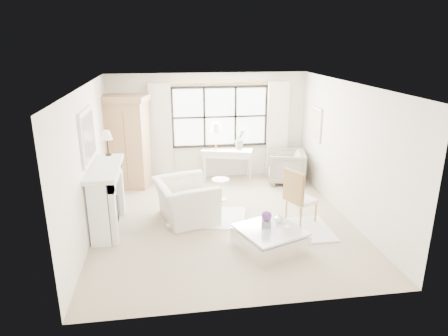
{
  "coord_description": "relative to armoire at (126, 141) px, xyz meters",
  "views": [
    {
      "loc": [
        -1.07,
        -7.25,
        3.49
      ],
      "look_at": [
        0.03,
        0.2,
        1.05
      ],
      "focal_mm": 32.0,
      "sensor_mm": 36.0,
      "label": 1
    }
  ],
  "objects": [
    {
      "name": "pillar_candle",
      "position": [
        2.9,
        -3.75,
        -0.7
      ],
      "size": [
        0.08,
        0.08,
        0.12
      ],
      "primitive_type": "cylinder",
      "color": "white",
      "rests_on": "coffee_table"
    },
    {
      "name": "rug_left",
      "position": [
        1.73,
        -2.14,
        -1.13
      ],
      "size": [
        1.72,
        1.39,
        0.03
      ],
      "primitive_type": "cube",
      "rotation": [
        0.0,
        0.0,
        -0.24
      ],
      "color": "white",
      "rests_on": "floor"
    },
    {
      "name": "window_pane",
      "position": [
        2.33,
        0.39,
        0.46
      ],
      "size": [
        2.4,
        0.02,
        1.5
      ],
      "primitive_type": "cube",
      "color": "white",
      "rests_on": "wall_back"
    },
    {
      "name": "console_lamp",
      "position": [
        2.19,
        0.15,
        0.22
      ],
      "size": [
        0.28,
        0.28,
        0.69
      ],
      "color": "#B58E3E",
      "rests_on": "console_table"
    },
    {
      "name": "console_table",
      "position": [
        2.47,
        0.13,
        -0.74
      ],
      "size": [
        1.37,
        0.79,
        0.8
      ],
      "rotation": [
        0.0,
        0.0,
        -0.28
      ],
      "color": "silver",
      "rests_on": "floor"
    },
    {
      "name": "club_armchair",
      "position": [
        1.28,
        -2.15,
        -0.73
      ],
      "size": [
        1.36,
        1.48,
        0.81
      ],
      "primitive_type": "imported",
      "rotation": [
        0.0,
        0.0,
        1.82
      ],
      "color": "silver",
      "rests_on": "floor"
    },
    {
      "name": "orchid_plant",
      "position": [
        2.82,
        0.14,
        -0.09
      ],
      "size": [
        0.32,
        0.27,
        0.51
      ],
      "primitive_type": "imported",
      "rotation": [
        0.0,
        0.0,
        0.19
      ],
      "color": "#5B744D",
      "rests_on": "console_table"
    },
    {
      "name": "side_table",
      "position": [
        2.12,
        -1.26,
        -0.81
      ],
      "size": [
        0.4,
        0.4,
        0.51
      ],
      "color": "white",
      "rests_on": "floor"
    },
    {
      "name": "mirror_glass",
      "position": [
        -0.41,
        -2.34,
        0.7
      ],
      "size": [
        0.02,
        1.0,
        0.8
      ],
      "primitive_type": "cube",
      "color": "#B6BBC1",
      "rests_on": "wall_left"
    },
    {
      "name": "coffee_vase",
      "position": [
        2.87,
        -3.34,
        -0.67
      ],
      "size": [
        0.17,
        0.17,
        0.17
      ],
      "primitive_type": "imported",
      "rotation": [
        0.0,
        0.0,
        0.05
      ],
      "color": "silver",
      "rests_on": "coffee_table"
    },
    {
      "name": "curtain_right",
      "position": [
        3.83,
        0.31,
        0.1
      ],
      "size": [
        0.55,
        0.1,
        2.47
      ],
      "primitive_type": "cube",
      "color": "white",
      "rests_on": "ground"
    },
    {
      "name": "wall_front",
      "position": [
        2.03,
        -5.09,
        0.21
      ],
      "size": [
        5.0,
        0.0,
        5.0
      ],
      "primitive_type": "plane",
      "rotation": [
        -1.57,
        0.0,
        0.0
      ],
      "color": "beige",
      "rests_on": "ground"
    },
    {
      "name": "wall_right",
      "position": [
        4.53,
        -2.34,
        0.21
      ],
      "size": [
        0.0,
        5.5,
        5.5
      ],
      "primitive_type": "plane",
      "rotation": [
        1.57,
        0.0,
        -1.57
      ],
      "color": "beige",
      "rests_on": "ground"
    },
    {
      "name": "french_chair",
      "position": [
        3.52,
        -2.61,
        -0.83
      ],
      "size": [
        0.64,
        0.64,
        1.08
      ],
      "rotation": [
        0.0,
        0.0,
        2.0
      ],
      "color": "#9C7741",
      "rests_on": "floor"
    },
    {
      "name": "window_frame",
      "position": [
        2.33,
        0.38,
        0.46
      ],
      "size": [
        2.5,
        0.04,
        1.5
      ],
      "primitive_type": null,
      "color": "black",
      "rests_on": "wall_back"
    },
    {
      "name": "wall_left",
      "position": [
        -0.47,
        -2.34,
        0.21
      ],
      "size": [
        0.0,
        5.5,
        5.5
      ],
      "primitive_type": "plane",
      "rotation": [
        1.57,
        0.0,
        1.57
      ],
      "color": "white",
      "rests_on": "ground"
    },
    {
      "name": "mantel_lamp",
      "position": [
        -0.21,
        -1.63,
        0.51
      ],
      "size": [
        0.22,
        0.22,
        0.51
      ],
      "color": "black",
      "rests_on": "fireplace"
    },
    {
      "name": "mirror_frame",
      "position": [
        -0.44,
        -2.34,
        0.7
      ],
      "size": [
        0.05,
        1.15,
        0.95
      ],
      "primitive_type": "cube",
      "color": "silver",
      "rests_on": "wall_left"
    },
    {
      "name": "art_canvas",
      "position": [
        4.48,
        -0.64,
        0.41
      ],
      "size": [
        0.01,
        0.52,
        0.72
      ],
      "primitive_type": "cube",
      "color": "beige",
      "rests_on": "wall_right"
    },
    {
      "name": "planter_box",
      "position": [
        2.61,
        -3.49,
        -0.7
      ],
      "size": [
        0.19,
        0.19,
        0.12
      ],
      "primitive_type": "cube",
      "rotation": [
        0.0,
        0.0,
        -0.19
      ],
      "color": "slate",
      "rests_on": "coffee_table"
    },
    {
      "name": "ceiling",
      "position": [
        2.03,
        -2.34,
        1.56
      ],
      "size": [
        5.5,
        5.5,
        0.0
      ],
      "primitive_type": "plane",
      "rotation": [
        3.14,
        0.0,
        0.0
      ],
      "color": "white",
      "rests_on": "ground"
    },
    {
      "name": "curtain_left",
      "position": [
        0.83,
        0.31,
        0.1
      ],
      "size": [
        0.55,
        0.1,
        2.47
      ],
      "primitive_type": "cube",
      "color": "beige",
      "rests_on": "ground"
    },
    {
      "name": "wall_back",
      "position": [
        2.03,
        0.41,
        0.21
      ],
      "size": [
        5.0,
        0.0,
        5.0
      ],
      "primitive_type": "plane",
      "rotation": [
        1.57,
        0.0,
        0.0
      ],
      "color": "silver",
      "rests_on": "ground"
    },
    {
      "name": "fireplace",
      "position": [
        -0.24,
        -2.34,
        -0.49
      ],
      "size": [
        0.58,
        1.66,
        1.26
      ],
      "color": "silver",
      "rests_on": "ground"
    },
    {
      "name": "planter_flowers",
      "position": [
        2.61,
        -3.49,
        -0.55
      ],
      "size": [
        0.18,
        0.18,
        0.18
      ],
      "primitive_type": "sphere",
      "color": "#502B6B",
      "rests_on": "planter_box"
    },
    {
      "name": "armoire",
      "position": [
        0.0,
        0.0,
        0.0
      ],
      "size": [
        1.27,
        0.98,
        2.24
      ],
      "rotation": [
        0.0,
        0.0,
        -0.28
      ],
      "color": "tan",
      "rests_on": "floor"
    },
    {
      "name": "wingback_chair",
      "position": [
        3.93,
        -0.3,
        -0.73
      ],
      "size": [
        1.08,
        1.06,
        0.82
      ],
      "primitive_type": "imported",
      "rotation": [
        0.0,
        0.0,
        -1.8
      ],
      "color": "gray",
      "rests_on": "floor"
    },
    {
      "name": "coffee_table",
      "position": [
        2.66,
        -3.56,
        -0.96
      ],
      "size": [
        1.3,
        1.3,
        0.38
      ],
      "rotation": [
        0.0,
        0.0,
        0.38
      ],
      "color": "white",
      "rests_on": "floor"
    },
    {
      "name": "rug_right",
      "position": [
        3.25,
        -2.98,
        -1.13
      ],
      "size": [
        1.47,
        1.11,
        0.03
      ],
      "primitive_type": "cube",
      "rotation": [
        0.0,
        0.0,
        -0.01
      ],
      "color": "white",
      "rests_on": "floor"
    },
    {
      "name": "art_frame",
      "position": [
        4.5,
        -0.64,
        0.41
      ],
      "size": [
        0.04,
        0.62,
        0.82
      ],
      "primitive_type": "cube",
      "color": "silver",
      "rests_on": "wall_right"
    },
    {
      "name": "floor",
      "position": [
        2.03,
        -2.34,
        -1.14
      ],
      "size": [
        5.5,
        5.5,
        0.0
      ],
      "primitive_type": "plane",
      "color": "tan",
      "rests_on": "ground"
    },
    {
      "name": "curtain_rod",
      "position": [
        2.33,
        0.33,
        1.33
      ],
      "size": [
        3.3,
        0.04,
        0.04
      ],
      "primitive_type": "cylinder",
      "rotation": [
        0.0,
        1.57,
        0.0
      ],
      "color": "#B7933F",
      "rests_on": "wall_back"
    }
  ]
}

